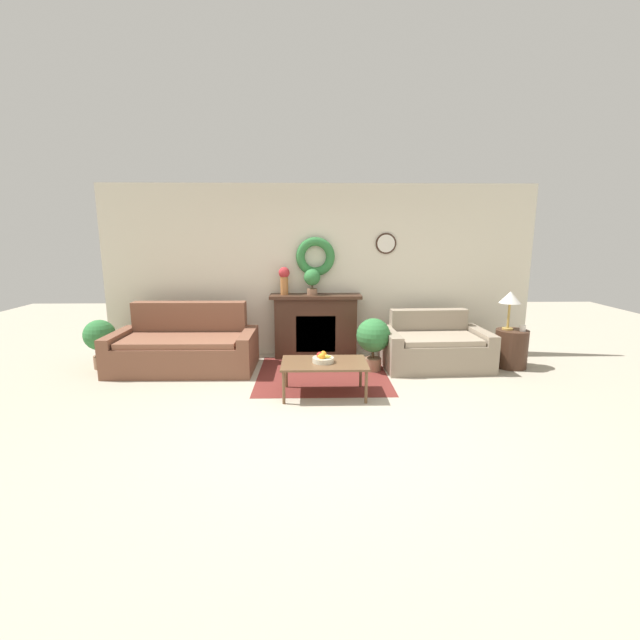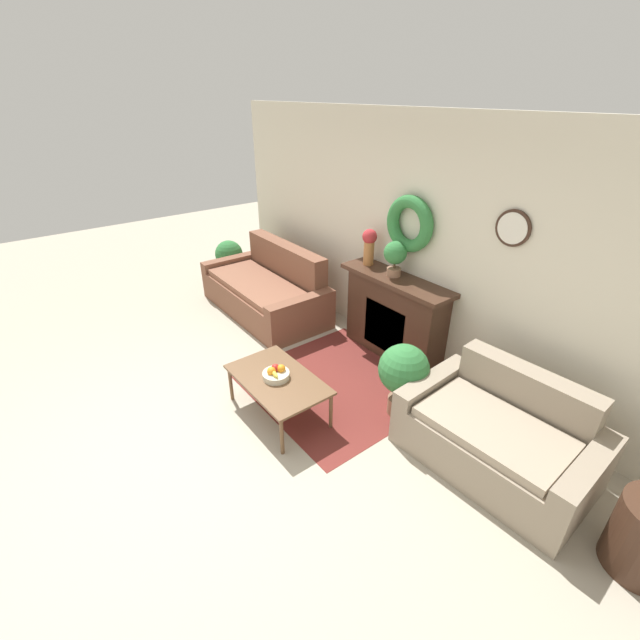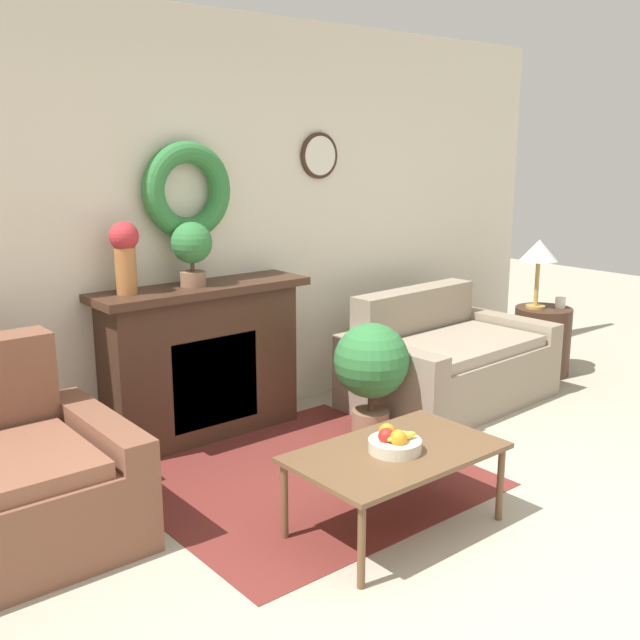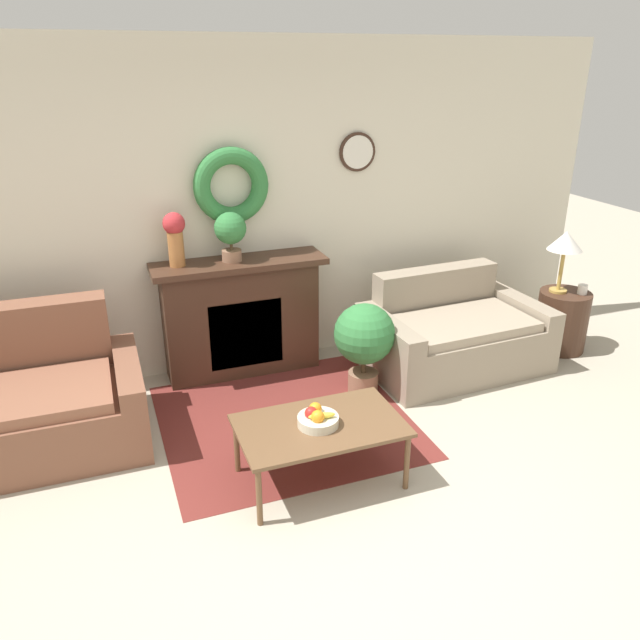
{
  "view_description": "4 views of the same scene",
  "coord_description": "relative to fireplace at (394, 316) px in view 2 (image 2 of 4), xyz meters",
  "views": [
    {
      "loc": [
        -0.13,
        -4.12,
        1.94
      ],
      "look_at": [
        -0.0,
        1.55,
        0.79
      ],
      "focal_mm": 24.0,
      "sensor_mm": 36.0,
      "label": 1
    },
    {
      "loc": [
        2.91,
        -0.87,
        2.85
      ],
      "look_at": [
        -0.3,
        1.6,
        0.65
      ],
      "focal_mm": 24.0,
      "sensor_mm": 36.0,
      "label": 2
    },
    {
      "loc": [
        -2.42,
        -1.55,
        1.87
      ],
      "look_at": [
        0.24,
        1.67,
        0.88
      ],
      "focal_mm": 42.0,
      "sensor_mm": 36.0,
      "label": 3
    },
    {
      "loc": [
        -1.14,
        -2.28,
        2.52
      ],
      "look_at": [
        0.26,
        1.44,
        0.85
      ],
      "focal_mm": 35.0,
      "sensor_mm": 36.0,
      "label": 4
    }
  ],
  "objects": [
    {
      "name": "ground_plane",
      "position": [
        0.05,
        -2.5,
        -0.51
      ],
      "size": [
        16.0,
        16.0,
        0.0
      ],
      "primitive_type": "plane",
      "color": "#ADA38E"
    },
    {
      "name": "floor_rug",
      "position": [
        0.08,
        -0.92,
        -0.51
      ],
      "size": [
        1.8,
        1.73,
        0.01
      ],
      "color": "maroon",
      "rests_on": "ground_plane"
    },
    {
      "name": "wall_back",
      "position": [
        0.05,
        0.2,
        0.85
      ],
      "size": [
        6.8,
        0.2,
        2.7
      ],
      "color": "beige",
      "rests_on": "ground_plane"
    },
    {
      "name": "fireplace",
      "position": [
        0.0,
        0.0,
        0.0
      ],
      "size": [
        1.42,
        0.41,
        1.01
      ],
      "color": "#42281C",
      "rests_on": "ground_plane"
    },
    {
      "name": "couch_left",
      "position": [
        -1.91,
        -0.58,
        -0.19
      ],
      "size": [
        2.04,
        1.01,
        0.94
      ],
      "rotation": [
        0.0,
        0.0,
        -0.01
      ],
      "color": "brown",
      "rests_on": "ground_plane"
    },
    {
      "name": "loveseat_right",
      "position": [
        1.75,
        -0.55,
        -0.22
      ],
      "size": [
        1.55,
        1.0,
        0.8
      ],
      "rotation": [
        0.0,
        0.0,
        0.04
      ],
      "color": "gray",
      "rests_on": "ground_plane"
    },
    {
      "name": "coffee_table",
      "position": [
        0.08,
        -1.67,
        -0.13
      ],
      "size": [
        1.03,
        0.63,
        0.42
      ],
      "color": "brown",
      "rests_on": "ground_plane"
    },
    {
      "name": "fruit_bowl",
      "position": [
        0.06,
        -1.68,
        -0.04
      ],
      "size": [
        0.26,
        0.26,
        0.12
      ],
      "color": "beige",
      "rests_on": "coffee_table"
    },
    {
      "name": "vase_on_mantel_left",
      "position": [
        -0.49,
        0.01,
        0.75
      ],
      "size": [
        0.17,
        0.17,
        0.43
      ],
      "color": "#AD6B38",
      "rests_on": "fireplace"
    },
    {
      "name": "potted_plant_on_mantel",
      "position": [
        -0.05,
        -0.01,
        0.74
      ],
      "size": [
        0.26,
        0.26,
        0.4
      ],
      "color": "#8E664C",
      "rests_on": "fireplace"
    },
    {
      "name": "potted_plant_floor_by_couch",
      "position": [
        -3.14,
        -0.53,
        -0.05
      ],
      "size": [
        0.44,
        0.44,
        0.72
      ],
      "color": "#8E664C",
      "rests_on": "ground_plane"
    },
    {
      "name": "potted_plant_floor_by_loveseat",
      "position": [
        0.81,
        -0.72,
        -0.03
      ],
      "size": [
        0.48,
        0.48,
        0.76
      ],
      "color": "#8E664C",
      "rests_on": "ground_plane"
    }
  ]
}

